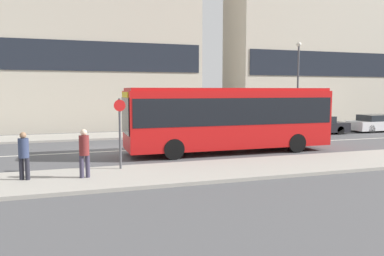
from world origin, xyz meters
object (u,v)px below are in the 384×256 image
Objects in this scene: bus_stop_sign at (120,128)px; street_lamp at (298,77)px; city_bus at (229,115)px; pedestrian_down_pavement at (84,150)px; parked_car_0 at (316,125)px; parked_car_1 at (378,123)px; pedestrian_near_stop at (24,153)px.

bus_stop_sign is 17.82m from street_lamp.
city_bus is 8.38m from pedestrian_down_pavement.
parked_car_0 is at bearing -70.17° from street_lamp.
parked_car_0 is (9.22, 5.43, -1.26)m from city_bus.
parked_car_1 is 7.28m from street_lamp.
street_lamp reaches higher than bus_stop_sign.
street_lamp is at bearing 31.15° from pedestrian_down_pavement.
city_bus is 6.61m from bus_stop_sign.
city_bus is 9.99m from pedestrian_near_stop.
street_lamp is (-0.57, 1.57, 3.56)m from parked_car_0.
bus_stop_sign is at bearing 32.23° from pedestrian_near_stop.
bus_stop_sign is (-20.64, -8.47, 1.09)m from parked_car_1.
street_lamp is (8.65, 7.00, 2.30)m from city_bus.
pedestrian_near_stop is (-9.16, -3.89, -0.83)m from city_bus.
city_bus is 11.36m from street_lamp.
street_lamp reaches higher than parked_car_0.
city_bus reaches higher than parked_car_0.
parked_car_1 is (14.79, 5.39, -1.26)m from city_bus.
bus_stop_sign is at bearing -149.34° from city_bus.
bus_stop_sign is (3.32, 0.82, 0.66)m from pedestrian_near_stop.
street_lamp reaches higher than pedestrian_near_stop.
parked_car_1 is 24.01m from pedestrian_down_pavement.
parked_car_0 is 20.61m from pedestrian_near_stop.
bus_stop_sign is at bearing -157.69° from parked_car_1.
street_lamp is at bearing 34.80° from bus_stop_sign.
city_bus is 6.43× the size of pedestrian_near_stop.
pedestrian_down_pavement is at bearing -149.65° from parked_car_0.
pedestrian_down_pavement is at bearing -146.94° from city_bus.
parked_car_0 is at bearing 26.31° from pedestrian_down_pavement.
street_lamp is (14.50, 10.07, 2.46)m from bus_stop_sign.
pedestrian_near_stop is at bearing 167.28° from pedestrian_down_pavement.
bus_stop_sign reaches higher than parked_car_1.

